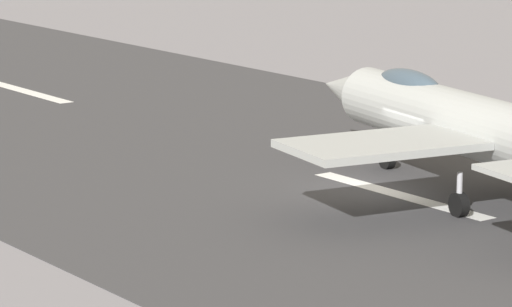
% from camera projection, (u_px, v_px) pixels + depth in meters
% --- Properties ---
extents(ground_plane, '(400.00, 400.00, 0.00)m').
position_uv_depth(ground_plane, '(381.00, 190.00, 47.04)').
color(ground_plane, gray).
extents(runway_strip, '(240.00, 26.00, 0.02)m').
position_uv_depth(runway_strip, '(381.00, 190.00, 47.02)').
color(runway_strip, '#3B3A3D').
rests_on(runway_strip, ground).
extents(fighter_jet, '(18.10, 13.98, 5.69)m').
position_uv_depth(fighter_jet, '(468.00, 122.00, 45.47)').
color(fighter_jet, '#AAAEAC').
rests_on(fighter_jet, ground).
extents(crew_person, '(0.59, 0.48, 1.68)m').
position_uv_depth(crew_person, '(387.00, 98.00, 60.15)').
color(crew_person, '#1E2338').
rests_on(crew_person, ground).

